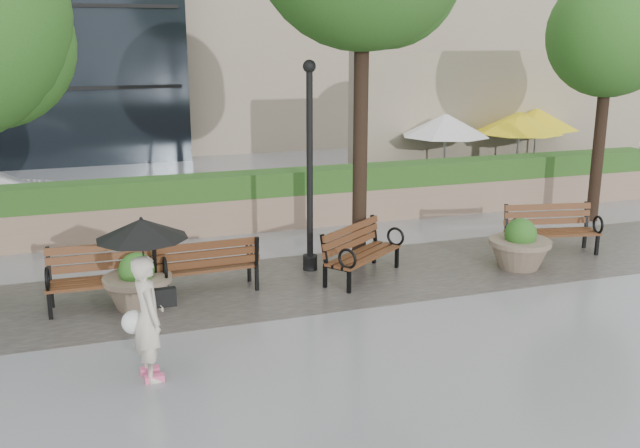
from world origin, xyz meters
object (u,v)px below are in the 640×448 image
object	(u,v)px
planter_right	(520,249)
pedestrian	(145,283)
bench_4	(551,240)
lamppost	(310,181)
bench_3	(362,263)
planter_left	(138,286)
bench_2	(205,276)
bench_1	(109,290)

from	to	relation	value
planter_right	pedestrian	world-z (taller)	pedestrian
bench_4	lamppost	distance (m)	5.33
bench_3	planter_left	bearing A→B (deg)	146.74
bench_2	bench_3	world-z (taller)	bench_2
bench_3	lamppost	xyz separation A→B (m)	(-0.78, 0.74, 1.46)
planter_left	bench_3	bearing A→B (deg)	3.09
bench_3	lamppost	distance (m)	1.82
bench_3	planter_left	distance (m)	4.12
bench_1	bench_4	size ratio (longest dim) A/B	0.99
bench_4	planter_right	bearing A→B (deg)	-141.01
planter_right	lamppost	distance (m)	4.31
bench_3	planter_left	xyz separation A→B (m)	(-4.11, -0.22, 0.08)
bench_4	pedestrian	distance (m)	9.06
planter_left	pedestrian	bearing A→B (deg)	-91.52
bench_4	planter_left	xyz separation A→B (m)	(-8.42, -0.39, 0.07)
planter_right	pedestrian	size ratio (longest dim) A/B	0.55
bench_2	planter_left	bearing A→B (deg)	16.03
bench_1	bench_3	bearing A→B (deg)	2.37
bench_1	bench_3	xyz separation A→B (m)	(4.57, 0.05, -0.02)
bench_4	lamppost	xyz separation A→B (m)	(-5.09, 0.58, 1.46)
bench_3	pedestrian	distance (m)	5.16
bench_1	bench_2	size ratio (longest dim) A/B	1.04
pedestrian	lamppost	bearing A→B (deg)	-51.60
bench_1	planter_right	bearing A→B (deg)	-1.37
planter_right	lamppost	world-z (taller)	lamppost
bench_4	bench_2	bearing A→B (deg)	-168.78
bench_2	lamppost	xyz separation A→B (m)	(2.15, 0.58, 1.46)
bench_1	bench_4	bearing A→B (deg)	3.09
lamppost	planter_left	bearing A→B (deg)	-163.87
bench_1	planter_right	distance (m)	7.70
bench_2	lamppost	distance (m)	2.66
bench_2	lamppost	bearing A→B (deg)	-166.65
bench_2	bench_3	size ratio (longest dim) A/B	1.00
bench_1	bench_3	world-z (taller)	bench_1
planter_right	lamppost	xyz separation A→B (m)	(-3.90, 1.21, 1.37)
planter_left	bench_1	bearing A→B (deg)	159.81
bench_1	lamppost	distance (m)	4.13
bench_4	planter_left	distance (m)	8.43
bench_3	planter_right	bearing A→B (deg)	-44.84
bench_3	planter_left	size ratio (longest dim) A/B	1.66
bench_2	bench_3	xyz separation A→B (m)	(2.93, -0.16, -0.00)
bench_2	bench_3	distance (m)	2.94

